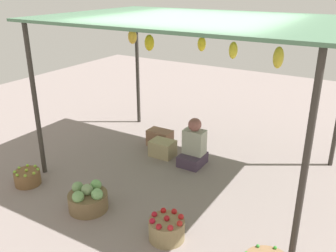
# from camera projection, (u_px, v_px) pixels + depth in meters

# --- Properties ---
(ground_plane) EXTENTS (14.00, 14.00, 0.00)m
(ground_plane) POSITION_uv_depth(u_px,v_px,m) (190.00, 168.00, 5.84)
(ground_plane) COLOR gray
(market_stall_structure) EXTENTS (4.07, 2.84, 2.31)m
(market_stall_structure) POSITION_uv_depth(u_px,v_px,m) (193.00, 27.00, 5.04)
(market_stall_structure) COLOR #38332D
(market_stall_structure) RESTS_ON ground
(vendor_person) EXTENTS (0.36, 0.44, 0.78)m
(vendor_person) POSITION_uv_depth(u_px,v_px,m) (194.00, 147.00, 5.87)
(vendor_person) COLOR #46374B
(vendor_person) RESTS_ON ground
(basket_limes) EXTENTS (0.37, 0.37, 0.25)m
(basket_limes) POSITION_uv_depth(u_px,v_px,m) (27.00, 177.00, 5.35)
(basket_limes) COLOR brown
(basket_limes) RESTS_ON ground
(basket_cabbages) EXTENTS (0.51, 0.51, 0.36)m
(basket_cabbages) POSITION_uv_depth(u_px,v_px,m) (88.00, 199.00, 4.75)
(basket_cabbages) COLOR brown
(basket_cabbages) RESTS_ON ground
(basket_red_apples) EXTENTS (0.42, 0.42, 0.31)m
(basket_red_apples) POSITION_uv_depth(u_px,v_px,m) (167.00, 229.00, 4.21)
(basket_red_apples) COLOR #8D7A53
(basket_red_apples) RESTS_ON ground
(wooden_crate_near_vendor) EXTENTS (0.43, 0.27, 0.29)m
(wooden_crate_near_vendor) POSITION_uv_depth(u_px,v_px,m) (160.00, 138.00, 6.59)
(wooden_crate_near_vendor) COLOR #90664D
(wooden_crate_near_vendor) RESTS_ON ground
(wooden_crate_stacked_rear) EXTENTS (0.40, 0.30, 0.27)m
(wooden_crate_stacked_rear) POSITION_uv_depth(u_px,v_px,m) (163.00, 148.00, 6.21)
(wooden_crate_stacked_rear) COLOR tan
(wooden_crate_stacked_rear) RESTS_ON ground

